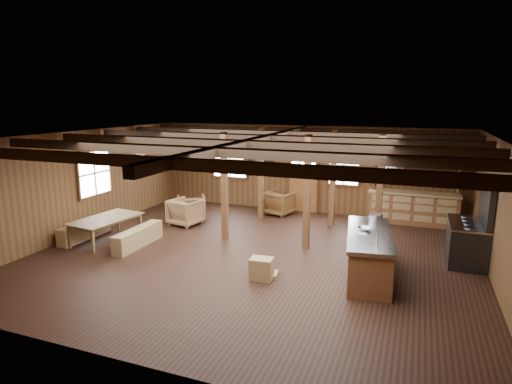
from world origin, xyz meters
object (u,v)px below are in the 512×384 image
Objects in this scene: dining_table at (108,230)px; armchair_c at (186,212)px; armchair_b at (279,203)px; commercial_range at (470,235)px; kitchen_island at (369,254)px; armchair_a at (191,208)px.

dining_table is 2.10× the size of armchair_c.
armchair_b is at bearing -31.51° from dining_table.
commercial_range reaches higher than armchair_c.
armchair_b is (-3.23, 4.02, -0.10)m from kitchen_island.
armchair_a is 1.00× the size of armchair_b.
dining_table is 2.77m from armchair_a.
armchair_b is (-5.25, 2.39, -0.25)m from commercial_range.
dining_table is at bearing 66.18° from armchair_b.
armchair_a is at bearing 148.39° from kitchen_island.
kitchen_island is 3.13× the size of armchair_a.
kitchen_island is at bearing -140.97° from commercial_range.
kitchen_island reaches higher than dining_table.
commercial_range is at bearing -170.90° from armchair_c.
kitchen_island is 5.78m from armchair_c.
commercial_range is 2.27× the size of armchair_c.
kitchen_island is 6.04m from armchair_a.
kitchen_island is 5.16m from armchair_b.
armchair_a is at bearing 173.92° from commercial_range.
commercial_range reaches higher than dining_table.
commercial_range reaches higher than armchair_b.
armchair_c is (0.09, -0.49, 0.01)m from armchair_a.
armchair_b is 3.03m from armchair_c.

